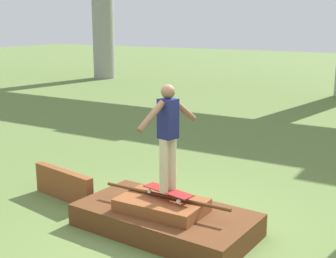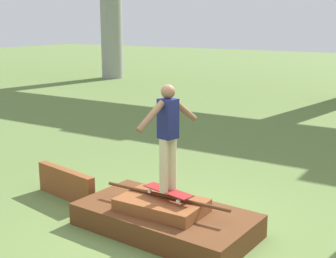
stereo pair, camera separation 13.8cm
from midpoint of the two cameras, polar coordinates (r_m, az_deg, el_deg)
ground_plane at (r=6.83m, az=-0.93°, el=-12.26°), size 80.00×80.00×0.00m
scrap_pile at (r=6.75m, az=-0.99°, el=-10.79°), size 2.61×1.47×0.55m
scrap_plank_loose at (r=8.06m, az=-13.09°, el=-6.63°), size 1.38×0.38×0.51m
skateboard at (r=6.53m, az=-0.61°, el=-7.59°), size 0.82×0.37×0.09m
skater at (r=6.28m, az=-0.63°, el=-0.28°), size 0.32×1.10×1.47m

